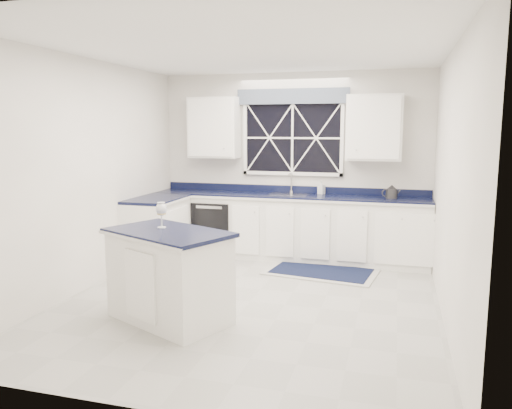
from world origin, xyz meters
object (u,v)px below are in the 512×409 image
(island, at_px, (169,275))
(faucet, at_px, (291,182))
(kettle, at_px, (391,192))
(soap_bottle, at_px, (321,187))
(dishwasher, at_px, (217,227))
(wine_glass, at_px, (161,210))

(island, bearing_deg, faucet, 102.46)
(island, relative_size, kettle, 5.50)
(kettle, bearing_deg, faucet, 154.93)
(faucet, distance_m, soap_bottle, 0.45)
(island, bearing_deg, dishwasher, 124.88)
(kettle, relative_size, wine_glass, 0.99)
(dishwasher, distance_m, island, 2.71)
(dishwasher, bearing_deg, island, -79.76)
(island, relative_size, soap_bottle, 7.35)
(kettle, bearing_deg, dishwasher, 162.32)
(dishwasher, bearing_deg, soap_bottle, 7.94)
(dishwasher, height_order, faucet, faucet)
(island, bearing_deg, kettle, 77.18)
(wine_glass, bearing_deg, faucet, 74.95)
(faucet, height_order, kettle, faucet)
(island, relative_size, wine_glass, 5.46)
(dishwasher, xyz_separation_m, faucet, (1.10, 0.19, 0.69))
(island, xyz_separation_m, wine_glass, (-0.12, 0.11, 0.63))
(faucet, distance_m, kettle, 1.45)
(faucet, xyz_separation_m, kettle, (1.44, -0.18, -0.07))
(wine_glass, bearing_deg, kettle, 49.76)
(island, distance_m, soap_bottle, 3.13)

